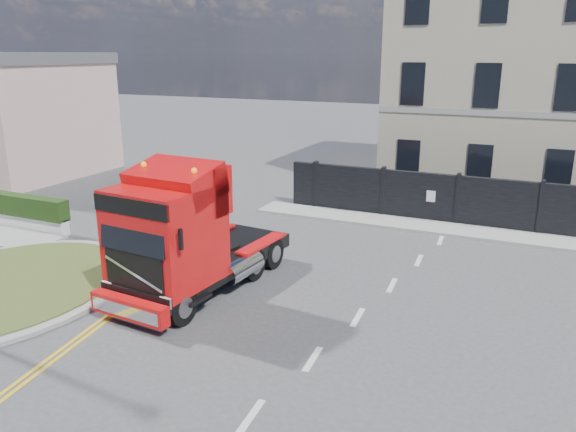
% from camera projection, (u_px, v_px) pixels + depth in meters
% --- Properties ---
extents(ground, '(120.00, 120.00, 0.00)m').
position_uv_depth(ground, '(263.00, 292.00, 16.09)').
color(ground, '#424244').
rests_on(ground, ground).
extents(traffic_island, '(6.80, 6.80, 0.17)m').
position_uv_depth(traffic_island, '(1.00, 287.00, 16.23)').
color(traffic_island, gray).
rests_on(traffic_island, ground).
extents(seaside_bldg_pink, '(8.00, 8.00, 6.00)m').
position_uv_depth(seaside_bldg_pink, '(14.00, 120.00, 31.06)').
color(seaside_bldg_pink, beige).
rests_on(seaside_bldg_pink, ground).
extents(hoarding_fence, '(18.80, 0.25, 2.00)m').
position_uv_depth(hoarding_fence, '(527.00, 208.00, 21.06)').
color(hoarding_fence, black).
rests_on(hoarding_fence, ground).
extents(georgian_building, '(12.30, 10.30, 12.80)m').
position_uv_depth(georgian_building, '(533.00, 71.00, 26.49)').
color(georgian_building, '#B2A48D').
rests_on(georgian_building, ground).
extents(pavement_far, '(20.00, 1.60, 0.12)m').
position_uv_depth(pavement_far, '(507.00, 236.00, 20.76)').
color(pavement_far, gray).
rests_on(pavement_far, ground).
extents(truck, '(2.84, 6.43, 3.75)m').
position_uv_depth(truck, '(182.00, 240.00, 15.32)').
color(truck, black).
rests_on(truck, ground).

